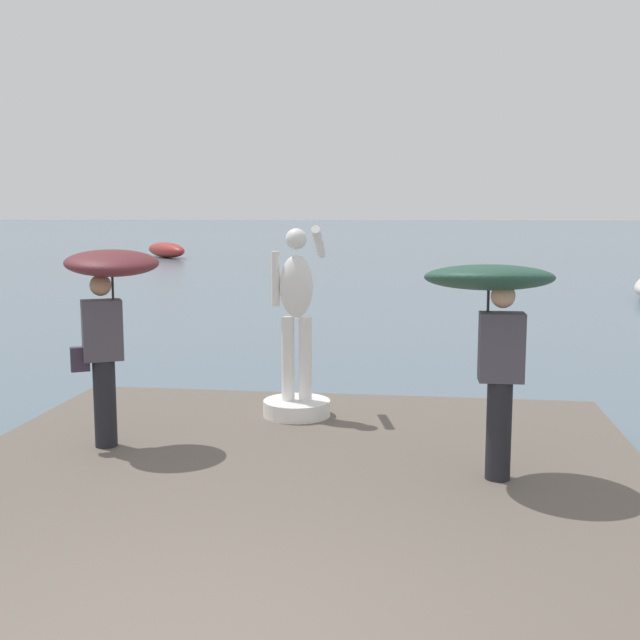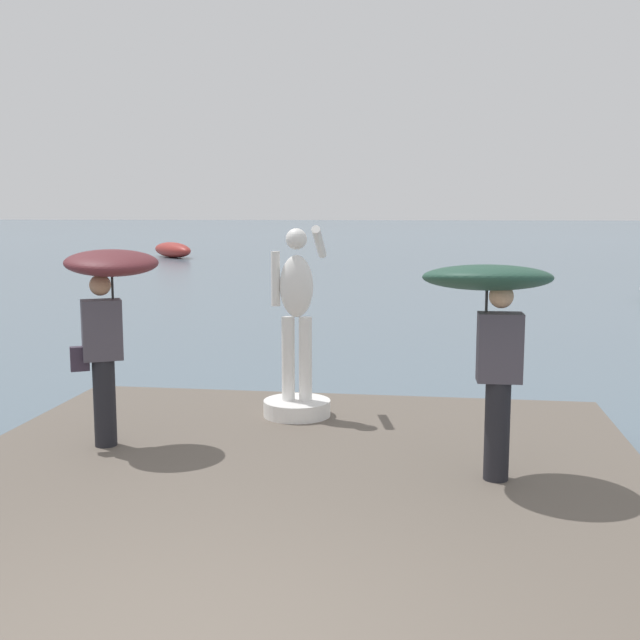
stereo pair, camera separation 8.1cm
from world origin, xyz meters
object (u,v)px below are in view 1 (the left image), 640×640
(onlooker_right, at_px, (492,305))
(boat_mid, at_px, (166,250))
(statue_white_figure, at_px, (297,349))
(onlooker_left, at_px, (108,297))

(onlooker_right, distance_m, boat_mid, 41.59)
(statue_white_figure, bearing_deg, onlooker_left, -140.33)
(statue_white_figure, height_order, onlooker_right, statue_white_figure)
(statue_white_figure, height_order, onlooker_left, statue_white_figure)
(statue_white_figure, relative_size, onlooker_left, 1.09)
(statue_white_figure, bearing_deg, boat_mid, 110.90)
(onlooker_left, distance_m, boat_mid, 39.85)
(onlooker_left, xyz_separation_m, boat_mid, (-12.29, 37.88, -1.46))
(statue_white_figure, distance_m, onlooker_left, 2.27)
(onlooker_left, xyz_separation_m, onlooker_right, (3.68, -0.50, 0.04))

